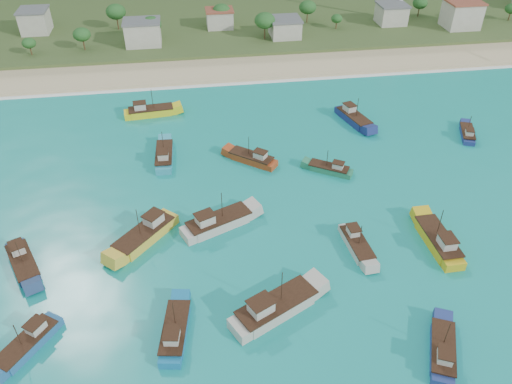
{
  "coord_description": "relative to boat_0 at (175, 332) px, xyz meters",
  "views": [
    {
      "loc": [
        -14.47,
        -50.48,
        54.61
      ],
      "look_at": [
        -4.27,
        18.0,
        3.0
      ],
      "focal_mm": 35.0,
      "sensor_mm": 36.0,
      "label": 1
    }
  ],
  "objects": [
    {
      "name": "ground",
      "position": [
        18.88,
        7.85,
        -0.68
      ],
      "size": [
        600.0,
        600.0,
        0.0
      ],
      "primitive_type": "plane",
      "color": "#0B7483",
      "rests_on": "ground"
    },
    {
      "name": "beach",
      "position": [
        18.88,
        86.85,
        -0.68
      ],
      "size": [
        400.0,
        18.0,
        1.2
      ],
      "primitive_type": "cube",
      "color": "beige",
      "rests_on": "ground"
    },
    {
      "name": "land",
      "position": [
        18.88,
        147.85,
        -0.68
      ],
      "size": [
        400.0,
        110.0,
        2.4
      ],
      "primitive_type": "cube",
      "color": "#385123",
      "rests_on": "ground"
    },
    {
      "name": "surf_line",
      "position": [
        18.88,
        77.35,
        -0.68
      ],
      "size": [
        400.0,
        2.5,
        0.08
      ],
      "primitive_type": "cube",
      "color": "white",
      "rests_on": "ground"
    },
    {
      "name": "village",
      "position": [
        36.3,
        110.96,
        4.02
      ],
      "size": [
        211.7,
        28.49,
        7.71
      ],
      "color": "beige",
      "rests_on": "ground"
    },
    {
      "name": "vegetation",
      "position": [
        14.14,
        111.04,
        4.58
      ],
      "size": [
        276.57,
        26.27,
        8.75
      ],
      "color": "#235623",
      "rests_on": "ground"
    },
    {
      "name": "boat_0",
      "position": [
        0.0,
        0.0,
        0.0
      ],
      "size": [
        4.56,
        10.38,
        5.93
      ],
      "rotation": [
        0.0,
        0.0,
        6.12
      ],
      "color": "#136AA0",
      "rests_on": "ground"
    },
    {
      "name": "boat_2",
      "position": [
        15.94,
        39.95,
        -0.0
      ],
      "size": [
        9.68,
        8.57,
        5.92
      ],
      "rotation": [
        0.0,
        0.0,
        0.9
      ],
      "color": "#9E3C19",
      "rests_on": "ground"
    },
    {
      "name": "boat_4",
      "position": [
        41.84,
        11.39,
        0.17
      ],
      "size": [
        3.67,
        11.72,
        6.89
      ],
      "rotation": [
        0.0,
        0.0,
        0.02
      ],
      "color": "gold",
      "rests_on": "ground"
    },
    {
      "name": "boat_6",
      "position": [
        -1.34,
        43.25,
        0.07
      ],
      "size": [
        3.53,
        10.81,
        6.33
      ],
      "rotation": [
        0.0,
        0.0,
        6.25
      ],
      "color": "teal",
      "rests_on": "ground"
    },
    {
      "name": "boat_7",
      "position": [
        63.21,
        43.15,
        -0.19
      ],
      "size": [
        5.25,
        8.58,
        4.88
      ],
      "rotation": [
        0.0,
        0.0,
        5.92
      ],
      "color": "navy",
      "rests_on": "ground"
    },
    {
      "name": "boat_9",
      "position": [
        33.48,
        -7.98,
        -0.05
      ],
      "size": [
        6.59,
        9.89,
        5.66
      ],
      "rotation": [
        0.0,
        0.0,
        5.85
      ],
      "color": "navy",
      "rests_on": "ground"
    },
    {
      "name": "boat_10",
      "position": [
        13.65,
        1.71,
        0.33
      ],
      "size": [
        13.43,
        9.45,
        7.75
      ],
      "rotation": [
        0.0,
        0.0,
        5.19
      ],
      "color": "#B8B5A6",
      "rests_on": "ground"
    },
    {
      "name": "boat_16",
      "position": [
        7.45,
        21.02,
        0.23
      ],
      "size": [
        12.61,
        8.2,
        7.21
      ],
      "rotation": [
        0.0,
        0.0,
        5.13
      ],
      "color": "beige",
      "rests_on": "ground"
    },
    {
      "name": "boat_18",
      "position": [
        -22.6,
        16.2,
        0.03
      ],
      "size": [
        7.18,
        10.65,
        6.11
      ],
      "rotation": [
        0.0,
        0.0,
        3.58
      ],
      "color": "navy",
      "rests_on": "ground"
    },
    {
      "name": "boat_19",
      "position": [
        -4.39,
        19.71,
        0.24
      ],
      "size": [
        10.88,
        11.51,
        7.23
      ],
      "rotation": [
        0.0,
        0.0,
        2.41
      ],
      "color": "gold",
      "rests_on": "ground"
    },
    {
      "name": "boat_20",
      "position": [
        -4.57,
        62.9,
        0.14
      ],
      "size": [
        11.58,
        4.42,
        6.68
      ],
      "rotation": [
        0.0,
        0.0,
        4.81
      ],
      "color": "yellow",
      "rests_on": "ground"
    },
    {
      "name": "boat_23",
      "position": [
        40.91,
        53.02,
        0.11
      ],
      "size": [
        6.2,
        11.57,
        6.56
      ],
      "rotation": [
        0.0,
        0.0,
        3.42
      ],
      "color": "navy",
      "rests_on": "ground"
    },
    {
      "name": "boat_28",
      "position": [
        30.26,
        34.27,
        -0.16
      ],
      "size": [
        8.6,
        6.7,
        5.06
      ],
      "rotation": [
        0.0,
        0.0,
        1.01
      ],
      "color": "#237551",
      "rests_on": "ground"
    },
    {
      "name": "boat_29",
      "position": [
        28.83,
        12.84,
        -0.08
      ],
      "size": [
        3.55,
        9.53,
        5.51
      ],
      "rotation": [
        0.0,
        0.0,
        3.23
      ],
      "color": "#B5B0A5",
      "rests_on": "ground"
    },
    {
      "name": "boat_30",
      "position": [
        -18.74,
        0.92,
        -0.04
      ],
      "size": [
        7.88,
        9.49,
        5.68
      ],
      "rotation": [
        0.0,
        0.0,
        2.53
      ],
      "color": "#225A90",
      "rests_on": "ground"
    }
  ]
}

